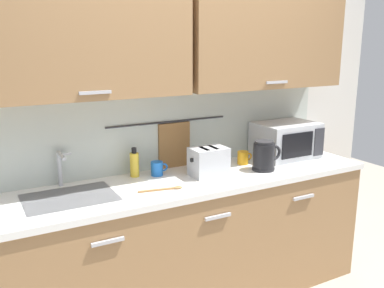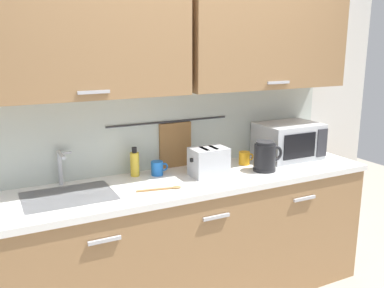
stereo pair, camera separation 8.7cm
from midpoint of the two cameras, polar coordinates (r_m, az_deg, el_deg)
counter_unit at (r=2.95m, az=0.82°, el=-12.78°), size 2.53×0.64×0.90m
back_wall_assembly at (r=2.87m, az=-1.09°, el=8.68°), size 3.70×0.41×2.50m
sink_faucet at (r=2.70m, az=-16.43°, el=-2.50°), size 0.09×0.17×0.22m
microwave at (r=3.32m, az=13.62°, el=0.43°), size 0.46×0.35×0.27m
electric_kettle at (r=2.96m, az=10.72°, el=-1.67°), size 0.23×0.16×0.21m
dish_soap_bottle at (r=2.82m, az=-6.87°, el=-2.61°), size 0.06×0.06×0.20m
mug_near_sink at (r=2.83m, az=-3.81°, el=-3.28°), size 0.12×0.08×0.09m
toaster at (r=2.81m, az=3.16°, el=-2.40°), size 0.26×0.17×0.19m
mug_by_kettle at (r=3.10m, az=7.93°, el=-1.89°), size 0.12×0.08×0.09m
wooden_spoon at (r=2.57m, az=-2.74°, el=-6.04°), size 0.28×0.08×0.01m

